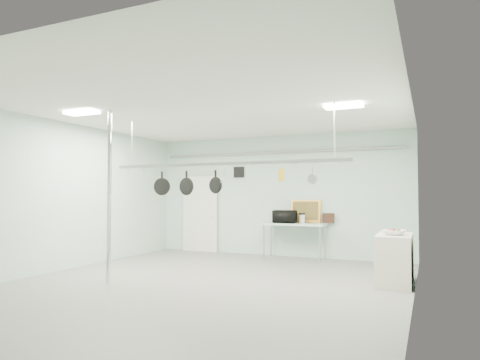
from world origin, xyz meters
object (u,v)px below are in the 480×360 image
at_px(side_cabinet, 395,259).
at_px(chrome_pole, 109,196).
at_px(pot_rack, 222,162).
at_px(skillet_left, 162,183).
at_px(prep_table, 294,226).
at_px(skillet_right, 216,181).
at_px(fruit_bowl, 394,232).
at_px(skillet_mid, 186,183).
at_px(microwave, 285,217).
at_px(coffee_canister, 302,219).

bearing_deg(side_cabinet, chrome_pole, -157.59).
bearing_deg(pot_rack, skillet_left, 180.00).
distance_m(prep_table, skillet_right, 3.50).
bearing_deg(fruit_bowl, skillet_mid, -166.06).
xyz_separation_m(side_cabinet, microwave, (-2.77, 2.12, 0.61)).
distance_m(prep_table, microwave, 0.33).
xyz_separation_m(pot_rack, coffee_canister, (0.60, 3.33, -1.22)).
xyz_separation_m(side_cabinet, skillet_right, (-3.09, -1.10, 1.43)).
height_order(side_cabinet, skillet_right, skillet_right).
height_order(skillet_mid, skillet_right, same).
bearing_deg(pot_rack, chrome_pole, -154.65).
relative_size(chrome_pole, skillet_left, 7.11).
relative_size(fruit_bowl, skillet_left, 0.87).
relative_size(chrome_pole, side_cabinet, 2.67).
distance_m(side_cabinet, skillet_mid, 4.13).
relative_size(chrome_pole, coffee_canister, 14.97).
bearing_deg(skillet_right, side_cabinet, 35.28).
distance_m(side_cabinet, fruit_bowl, 0.53).
bearing_deg(fruit_bowl, pot_rack, -162.59).
distance_m(coffee_canister, fruit_bowl, 3.37).
bearing_deg(side_cabinet, fruit_bowl, -88.02).
relative_size(fruit_bowl, skillet_right, 0.93).
xyz_separation_m(coffee_canister, fruit_bowl, (2.36, -2.41, -0.06)).
bearing_deg(skillet_right, chrome_pole, -137.19).
xyz_separation_m(fruit_bowl, skillet_left, (-4.30, -0.93, 0.91)).
distance_m(side_cabinet, microwave, 3.54).
height_order(chrome_pole, prep_table, chrome_pole).
height_order(chrome_pole, microwave, chrome_pole).
bearing_deg(fruit_bowl, microwave, 140.41).
relative_size(skillet_left, skillet_right, 1.08).
relative_size(chrome_pole, prep_table, 2.00).
bearing_deg(skillet_mid, skillet_right, 9.94).
height_order(side_cabinet, microwave, microwave).
xyz_separation_m(prep_table, side_cabinet, (2.55, -2.20, -0.38)).
height_order(side_cabinet, fruit_bowl, fruit_bowl).
bearing_deg(microwave, chrome_pole, 56.70).
bearing_deg(coffee_canister, pot_rack, -100.18).
xyz_separation_m(coffee_canister, skillet_mid, (-1.38, -3.33, 0.83)).
xyz_separation_m(side_cabinet, fruit_bowl, (0.01, -0.17, 0.50)).
bearing_deg(skillet_mid, skillet_left, -170.06).
relative_size(prep_table, pot_rack, 0.33).
relative_size(fruit_bowl, skillet_mid, 0.82).
distance_m(pot_rack, microwave, 3.43).
xyz_separation_m(chrome_pole, fruit_bowl, (4.86, 1.83, -0.65)).
distance_m(skillet_left, skillet_mid, 0.57).
bearing_deg(skillet_mid, pot_rack, 9.94).
relative_size(pot_rack, microwave, 8.37).
distance_m(pot_rack, fruit_bowl, 3.35).
bearing_deg(side_cabinet, skillet_right, -160.42).
distance_m(microwave, fruit_bowl, 3.60).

